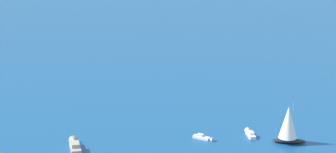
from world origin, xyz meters
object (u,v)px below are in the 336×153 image
object	(u,v)px
motorboat_far_stbd	(250,134)
motorboat_mid_cluster	(204,138)
sailboat_trailing	(288,124)
motorboat_outer_ring_a	(75,146)

from	to	relation	value
motorboat_far_stbd	motorboat_mid_cluster	bearing A→B (deg)	-34.45
motorboat_far_stbd	sailboat_trailing	bearing A→B (deg)	100.52
sailboat_trailing	motorboat_outer_ring_a	bearing A→B (deg)	-44.02
motorboat_mid_cluster	motorboat_outer_ring_a	world-z (taller)	motorboat_outer_ring_a
motorboat_far_stbd	sailboat_trailing	xyz separation A→B (m)	(-2.00, 10.77, 4.75)
sailboat_trailing	motorboat_mid_cluster	bearing A→B (deg)	-54.86
motorboat_far_stbd	motorboat_mid_cluster	distance (m)	13.09
sailboat_trailing	motorboat_mid_cluster	distance (m)	22.74
sailboat_trailing	motorboat_mid_cluster	size ratio (longest dim) A/B	1.93
motorboat_far_stbd	motorboat_mid_cluster	size ratio (longest dim) A/B	1.01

